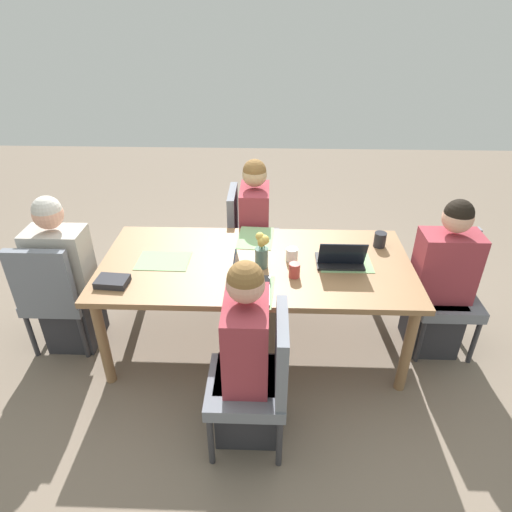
% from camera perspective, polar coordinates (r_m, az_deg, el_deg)
% --- Properties ---
extents(ground_plane, '(10.00, 10.00, 0.00)m').
position_cam_1_polar(ground_plane, '(3.48, 0.00, -10.98)').
color(ground_plane, '#756656').
extents(dining_table, '(2.15, 1.02, 0.72)m').
position_cam_1_polar(dining_table, '(3.08, 0.00, -1.88)').
color(dining_table, olive).
rests_on(dining_table, ground_plane).
extents(chair_near_left_near, '(0.44, 0.44, 0.90)m').
position_cam_1_polar(chair_near_left_near, '(2.52, 0.47, -15.22)').
color(chair_near_left_near, slate).
rests_on(chair_near_left_near, ground_plane).
extents(person_near_left_near, '(0.36, 0.40, 1.19)m').
position_cam_1_polar(person_near_left_near, '(2.55, -1.22, -13.78)').
color(person_near_left_near, '#2D2D33').
rests_on(person_near_left_near, ground_plane).
extents(chair_far_left_mid, '(0.44, 0.44, 0.90)m').
position_cam_1_polar(chair_far_left_mid, '(3.89, -1.24, 2.91)').
color(chair_far_left_mid, slate).
rests_on(chair_far_left_mid, ground_plane).
extents(person_far_left_mid, '(0.36, 0.40, 1.19)m').
position_cam_1_polar(person_far_left_mid, '(3.82, -0.18, 2.83)').
color(person_far_left_mid, '#2D2D33').
rests_on(person_far_left_mid, ground_plane).
extents(chair_head_left_left_far, '(0.44, 0.44, 0.90)m').
position_cam_1_polar(chair_head_left_left_far, '(3.45, -24.65, -4.21)').
color(chair_head_left_left_far, slate).
rests_on(chair_head_left_left_far, ground_plane).
extents(person_head_left_left_far, '(0.40, 0.36, 1.19)m').
position_cam_1_polar(person_head_left_left_far, '(3.46, -23.37, -3.19)').
color(person_head_left_left_far, '#2D2D33').
rests_on(person_head_left_left_far, ground_plane).
extents(chair_head_right_right_near, '(0.44, 0.44, 0.90)m').
position_cam_1_polar(chair_head_right_right_near, '(3.49, 23.18, -3.38)').
color(chair_head_right_right_near, slate).
rests_on(chair_head_right_right_near, ground_plane).
extents(person_head_right_right_near, '(0.40, 0.36, 1.19)m').
position_cam_1_polar(person_head_right_right_near, '(3.40, 22.71, -3.71)').
color(person_head_right_right_near, '#2D2D33').
rests_on(person_head_right_right_near, ground_plane).
extents(flower_vase, '(0.10, 0.09, 0.25)m').
position_cam_1_polar(flower_vase, '(2.93, 0.76, 0.90)').
color(flower_vase, '#4C6B60').
rests_on(flower_vase, dining_table).
extents(placemat_near_left_near, '(0.28, 0.37, 0.00)m').
position_cam_1_polar(placemat_near_left_near, '(2.75, -0.49, -4.58)').
color(placemat_near_left_near, '#7FAD70').
rests_on(placemat_near_left_near, dining_table).
extents(placemat_far_left_mid, '(0.28, 0.38, 0.00)m').
position_cam_1_polar(placemat_far_left_mid, '(3.35, -0.09, 2.36)').
color(placemat_far_left_mid, '#7FAD70').
rests_on(placemat_far_left_mid, dining_table).
extents(placemat_head_left_left_far, '(0.36, 0.27, 0.00)m').
position_cam_1_polar(placemat_head_left_left_far, '(3.13, -11.89, -0.61)').
color(placemat_head_left_left_far, '#7FAD70').
rests_on(placemat_head_left_left_far, dining_table).
extents(placemat_head_right_right_near, '(0.36, 0.26, 0.00)m').
position_cam_1_polar(placemat_head_right_right_near, '(3.10, 11.47, -0.85)').
color(placemat_head_right_right_near, '#7FAD70').
rests_on(placemat_head_right_right_near, dining_table).
extents(laptop_near_left_near, '(0.22, 0.32, 0.21)m').
position_cam_1_polar(laptop_near_left_near, '(2.73, -1.08, -3.86)').
color(laptop_near_left_near, '#38383D').
rests_on(laptop_near_left_near, dining_table).
extents(laptop_head_right_right_near, '(0.32, 0.22, 0.20)m').
position_cam_1_polar(laptop_head_right_right_near, '(3.05, 10.85, -0.41)').
color(laptop_head_right_right_near, black).
rests_on(laptop_head_right_right_near, dining_table).
extents(coffee_mug_near_left, '(0.09, 0.09, 0.11)m').
position_cam_1_polar(coffee_mug_near_left, '(3.34, 15.74, 2.05)').
color(coffee_mug_near_left, '#232328').
rests_on(coffee_mug_near_left, dining_table).
extents(coffee_mug_near_right, '(0.08, 0.08, 0.09)m').
position_cam_1_polar(coffee_mug_near_right, '(3.06, 4.66, 0.19)').
color(coffee_mug_near_right, white).
rests_on(coffee_mug_near_right, dining_table).
extents(coffee_mug_centre_left, '(0.07, 0.07, 0.10)m').
position_cam_1_polar(coffee_mug_centre_left, '(2.88, 5.00, -1.84)').
color(coffee_mug_centre_left, '#AD3D38').
rests_on(coffee_mug_centre_left, dining_table).
extents(book_red_cover, '(0.21, 0.16, 0.04)m').
position_cam_1_polar(book_red_cover, '(2.95, -18.10, -3.15)').
color(book_red_cover, '#28282D').
rests_on(book_red_cover, dining_table).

